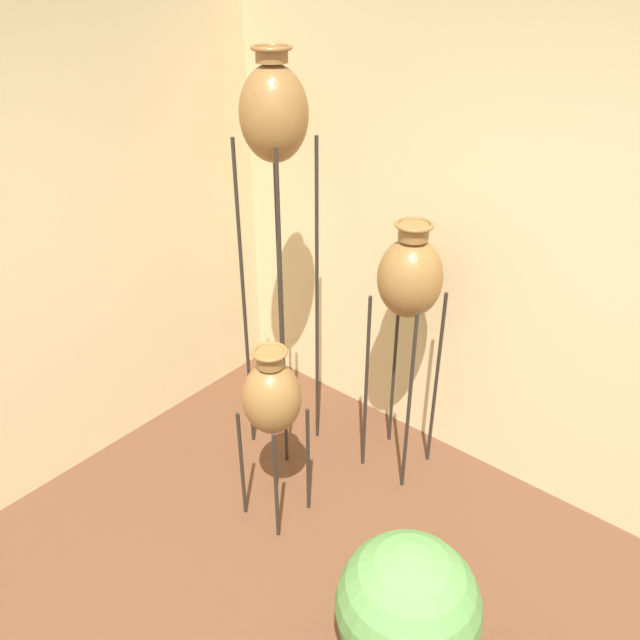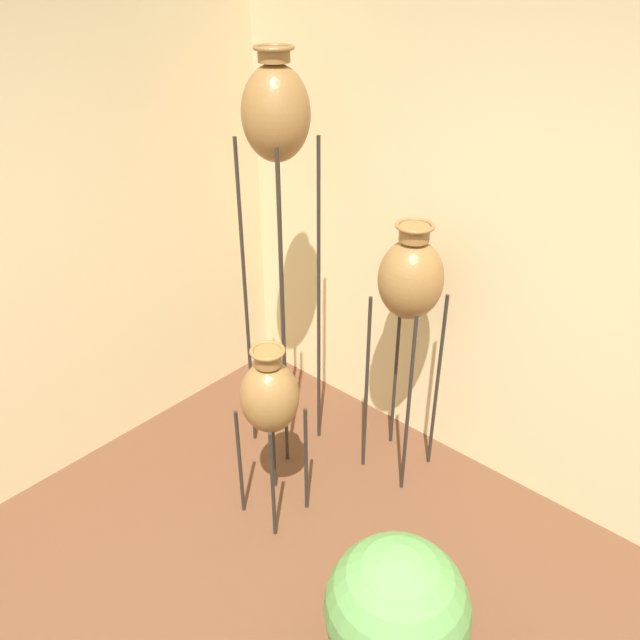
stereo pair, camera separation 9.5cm
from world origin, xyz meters
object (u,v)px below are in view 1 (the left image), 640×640
object	(u,v)px
vase_stand_medium	(410,280)
potted_plant	(407,617)
vase_stand_short	(272,398)
vase_stand_tall	(274,125)

from	to	relation	value
vase_stand_medium	potted_plant	world-z (taller)	vase_stand_medium
vase_stand_short	potted_plant	bearing A→B (deg)	-108.93
vase_stand_short	potted_plant	size ratio (longest dim) A/B	1.36
vase_stand_tall	potted_plant	xyz separation A→B (m)	(-0.83, -1.41, -1.52)
vase_stand_tall	vase_stand_short	world-z (taller)	vase_stand_tall
vase_stand_medium	potted_plant	distance (m)	1.55
vase_stand_tall	vase_stand_medium	xyz separation A→B (m)	(0.27, -0.65, -0.72)
vase_stand_medium	potted_plant	xyz separation A→B (m)	(-1.09, -0.75, -0.79)
vase_stand_tall	potted_plant	world-z (taller)	vase_stand_tall
vase_stand_short	vase_stand_medium	bearing A→B (deg)	-21.29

